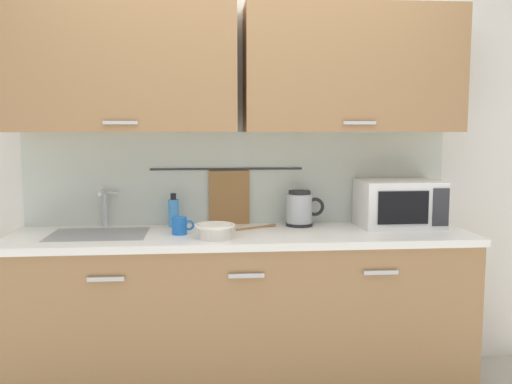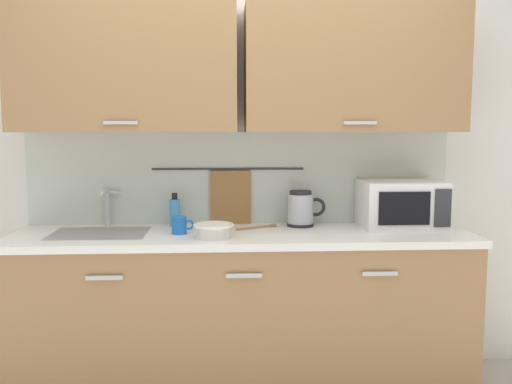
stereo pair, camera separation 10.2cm
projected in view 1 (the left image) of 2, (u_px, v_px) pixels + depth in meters
counter_unit at (241, 310)px, 3.11m from camera, size 2.53×0.64×0.90m
back_wall_assembly at (239, 119)px, 3.22m from camera, size 3.70×0.41×2.50m
sink_faucet at (105, 203)px, 3.20m from camera, size 0.09×0.17×0.22m
microwave at (399, 203)px, 3.23m from camera, size 0.46×0.35×0.27m
electric_kettle at (300, 209)px, 3.26m from camera, size 0.23×0.16×0.21m
dish_soap_bottle at (174, 212)px, 3.22m from camera, size 0.06×0.06×0.20m
mug_near_sink at (180, 226)px, 3.00m from camera, size 0.12×0.08×0.09m
mixing_bowl at (215, 230)px, 2.89m from camera, size 0.21×0.21×0.08m
wooden_spoon at (262, 227)px, 3.20m from camera, size 0.25×0.16×0.01m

